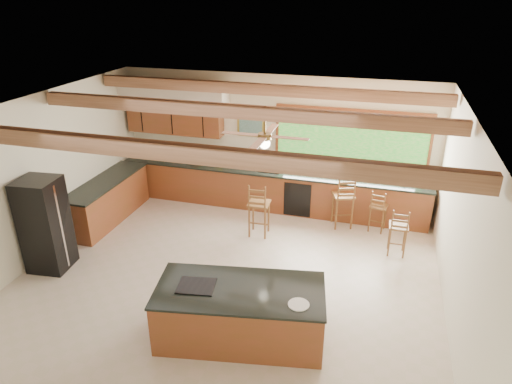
# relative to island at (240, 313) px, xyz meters

# --- Properties ---
(ground) EXTENTS (7.20, 7.20, 0.00)m
(ground) POSITION_rel_island_xyz_m (-0.66, 1.40, -0.42)
(ground) COLOR beige
(ground) RESTS_ON ground
(room_shell) EXTENTS (7.27, 6.54, 3.02)m
(room_shell) POSITION_rel_island_xyz_m (-0.83, 2.05, 1.80)
(room_shell) COLOR beige
(room_shell) RESTS_ON ground
(counter_run) EXTENTS (7.12, 3.10, 1.28)m
(counter_run) POSITION_rel_island_xyz_m (-1.48, 3.92, 0.05)
(counter_run) COLOR brown
(counter_run) RESTS_ON ground
(island) EXTENTS (2.54, 1.52, 0.85)m
(island) POSITION_rel_island_xyz_m (0.00, 0.00, 0.00)
(island) COLOR brown
(island) RESTS_ON ground
(refrigerator) EXTENTS (0.74, 0.72, 1.73)m
(refrigerator) POSITION_rel_island_xyz_m (-3.88, 0.80, 0.45)
(refrigerator) COLOR black
(refrigerator) RESTS_ON ground
(bar_stool_a) EXTENTS (0.43, 0.43, 1.17)m
(bar_stool_a) POSITION_rel_island_xyz_m (-0.56, 2.94, 0.27)
(bar_stool_a) COLOR brown
(bar_stool_a) RESTS_ON ground
(bar_stool_b) EXTENTS (0.55, 0.55, 1.19)m
(bar_stool_b) POSITION_rel_island_xyz_m (1.04, 3.79, 0.29)
(bar_stool_b) COLOR brown
(bar_stool_b) RESTS_ON ground
(bar_stool_c) EXTENTS (0.36, 0.36, 0.99)m
(bar_stool_c) POSITION_rel_island_xyz_m (2.17, 2.95, 0.17)
(bar_stool_c) COLOR brown
(bar_stool_c) RESTS_ON ground
(bar_stool_d) EXTENTS (0.39, 0.39, 0.93)m
(bar_stool_d) POSITION_rel_island_xyz_m (1.78, 3.80, 0.14)
(bar_stool_d) COLOR brown
(bar_stool_d) RESTS_ON ground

